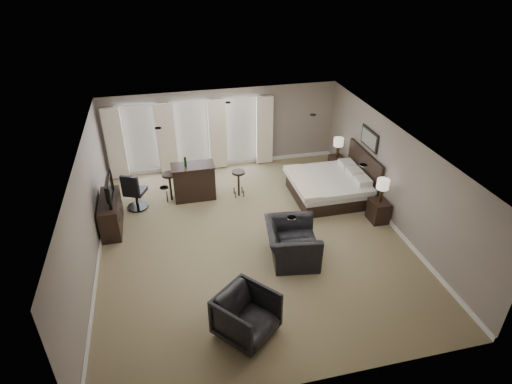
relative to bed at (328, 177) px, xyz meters
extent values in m
cube|color=#7E7150|center=(-2.58, -1.45, -0.68)|extent=(7.60, 8.60, 0.04)
cube|color=silver|center=(-2.58, -1.45, 1.92)|extent=(7.60, 8.60, 0.04)
cube|color=gray|center=(-2.58, 2.80, 0.62)|extent=(7.50, 0.04, 2.60)
cube|color=gray|center=(-2.58, -5.70, 0.62)|extent=(7.50, 0.04, 2.60)
cube|color=gray|center=(-6.33, -1.45, 0.62)|extent=(0.04, 8.50, 2.60)
cube|color=gray|center=(1.17, -1.45, 0.62)|extent=(0.04, 8.50, 2.60)
cube|color=silver|center=(-5.18, 2.74, 0.57)|extent=(1.15, 0.04, 2.05)
cube|color=silver|center=(-3.58, 2.74, 0.57)|extent=(1.15, 0.04, 2.05)
cube|color=silver|center=(-1.98, 2.74, 0.57)|extent=(1.15, 0.04, 2.05)
cube|color=beige|center=(-5.93, 2.62, 0.50)|extent=(0.55, 0.12, 2.30)
cube|color=beige|center=(-4.38, 2.62, 0.50)|extent=(0.55, 0.12, 2.30)
cube|color=beige|center=(-2.78, 2.62, 0.50)|extent=(0.55, 0.12, 2.30)
cube|color=beige|center=(-1.23, 2.62, 0.50)|extent=(0.55, 0.12, 2.30)
cube|color=silver|center=(0.00, 0.00, 0.00)|extent=(2.13, 2.03, 1.35)
cube|color=black|center=(0.89, -1.45, -0.38)|extent=(0.44, 0.54, 0.59)
cube|color=black|center=(0.89, 1.45, -0.41)|extent=(0.41, 0.50, 0.54)
cube|color=beige|center=(0.89, -1.45, 0.25)|extent=(0.32, 0.32, 0.66)
cube|color=beige|center=(0.89, 1.45, 0.19)|extent=(0.31, 0.31, 0.65)
cube|color=slate|center=(1.12, 0.00, 1.07)|extent=(0.04, 0.96, 0.56)
cube|color=black|center=(-6.03, -0.16, -0.25)|extent=(0.48, 1.48, 0.86)
imported|color=black|center=(-6.03, -0.16, 0.25)|extent=(0.60, 1.04, 0.14)
imported|color=black|center=(-1.85, -2.43, -0.09)|extent=(1.07, 1.47, 1.18)
imported|color=black|center=(-3.36, -4.41, -0.16)|extent=(1.36, 1.35, 1.03)
cube|color=black|center=(-3.77, 0.88, -0.14)|extent=(1.22, 0.64, 1.07)
cube|color=black|center=(-4.44, 0.92, -0.25)|extent=(0.52, 0.52, 0.85)
cube|color=black|center=(-2.49, 0.70, -0.27)|extent=(0.46, 0.46, 0.81)
cube|color=black|center=(-5.41, 0.69, -0.11)|extent=(0.76, 0.76, 1.13)
camera|label=1|loc=(-4.50, -10.02, 5.84)|focal=30.00mm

